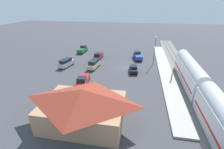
% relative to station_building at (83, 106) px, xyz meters
% --- Properties ---
extents(ground_plane, '(200.00, 200.00, 0.00)m').
position_rel_station_building_xyz_m(ground_plane, '(-4.00, -22.00, -2.84)').
color(ground_plane, '#424247').
extents(railway_track, '(4.80, 70.00, 0.30)m').
position_rel_station_building_xyz_m(railway_track, '(-18.00, -22.00, -2.74)').
color(railway_track, slate).
rests_on(railway_track, ground).
extents(platform, '(3.20, 46.00, 0.30)m').
position_rel_station_building_xyz_m(platform, '(-14.00, -22.00, -2.69)').
color(platform, '#B7B2A8').
rests_on(platform, ground).
extents(station_building, '(12.12, 8.75, 5.46)m').
position_rel_station_building_xyz_m(station_building, '(0.00, 0.00, 0.00)').
color(station_building, tan).
rests_on(station_building, ground).
extents(pedestrian_on_platform, '(0.36, 0.36, 1.71)m').
position_rel_station_building_xyz_m(pedestrian_on_platform, '(-14.60, -15.88, -1.55)').
color(pedestrian_on_platform, '#23284C').
rests_on(pedestrian_on_platform, platform).
extents(pickup_maroon, '(2.02, 5.42, 2.14)m').
position_rel_station_building_xyz_m(pickup_maroon, '(5.07, -27.79, -1.81)').
color(pickup_maroon, maroon).
rests_on(pickup_maroon, ground).
extents(suv_tan, '(2.53, 5.10, 2.22)m').
position_rel_station_building_xyz_m(suv_tan, '(4.42, -20.47, -1.69)').
color(suv_tan, '#C6B284').
rests_on(suv_tan, ground).
extents(pickup_blue, '(3.08, 5.70, 2.14)m').
position_rel_station_building_xyz_m(pickup_blue, '(-6.78, -29.89, -1.81)').
color(pickup_blue, '#283D9E').
rests_on(pickup_blue, ground).
extents(pickup_green, '(2.12, 5.46, 2.14)m').
position_rel_station_building_xyz_m(pickup_green, '(12.31, -33.91, -1.81)').
color(pickup_green, '#236638').
rests_on(pickup_green, ground).
extents(pickup_red, '(2.54, 5.58, 2.14)m').
position_rel_station_building_xyz_m(pickup_red, '(4.10, -11.07, -1.81)').
color(pickup_red, red).
rests_on(pickup_red, ground).
extents(sedan_black, '(2.38, 4.69, 1.74)m').
position_rel_station_building_xyz_m(sedan_black, '(-6.06, -19.79, -1.96)').
color(sedan_black, black).
rests_on(sedan_black, ground).
extents(suv_silver, '(2.91, 5.20, 2.22)m').
position_rel_station_building_xyz_m(suv_silver, '(12.03, -20.14, -1.69)').
color(suv_silver, silver).
rests_on(suv_silver, ground).
extents(light_pole_near_platform, '(0.44, 0.44, 7.85)m').
position_rel_station_building_xyz_m(light_pole_near_platform, '(-11.20, -25.81, 2.09)').
color(light_pole_near_platform, '#515156').
rests_on(light_pole_near_platform, ground).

